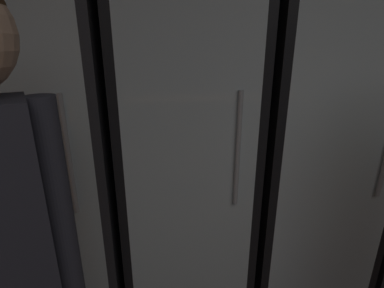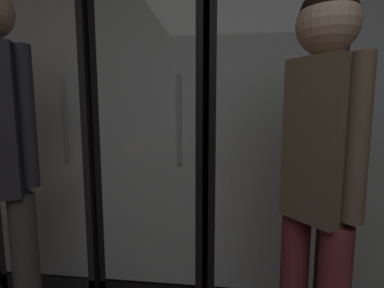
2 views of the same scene
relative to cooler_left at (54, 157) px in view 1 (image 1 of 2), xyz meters
The scene contains 5 objects.
wall_back 1.47m from the cooler_left, 12.06° to the left, with size 6.00×0.06×2.80m, color black.
cooler_left is the anchor object (origin of this frame).
cooler_center 0.68m from the cooler_left, ahead, with size 0.65×0.60×2.04m.
cooler_right 1.36m from the cooler_left, ahead, with size 0.65×0.60×2.04m.
shopper_near 0.90m from the cooler_left, 77.01° to the right, with size 0.29×0.23×1.68m.
Camera 1 is at (-0.81, 1.30, 1.53)m, focal length 26.79 mm.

